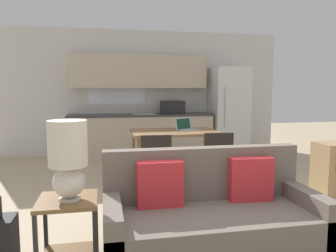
% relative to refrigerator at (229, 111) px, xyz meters
% --- Properties ---
extents(ground_plane, '(20.00, 20.00, 0.00)m').
position_rel_refrigerator_xyz_m(ground_plane, '(-1.95, -4.23, -0.95)').
color(ground_plane, tan).
extents(wall_back, '(6.40, 0.07, 2.70)m').
position_rel_refrigerator_xyz_m(wall_back, '(-1.96, 0.40, 0.40)').
color(wall_back, silver).
rests_on(wall_back, ground_plane).
extents(kitchen_counter, '(3.05, 0.65, 2.15)m').
position_rel_refrigerator_xyz_m(kitchen_counter, '(-1.94, 0.10, -0.11)').
color(kitchen_counter, beige).
rests_on(kitchen_counter, ground_plane).
extents(refrigerator, '(0.76, 0.74, 1.90)m').
position_rel_refrigerator_xyz_m(refrigerator, '(0.00, 0.00, 0.00)').
color(refrigerator, white).
rests_on(refrigerator, ground_plane).
extents(dining_table, '(1.37, 0.88, 0.77)m').
position_rel_refrigerator_xyz_m(dining_table, '(-1.63, -1.83, -0.25)').
color(dining_table, olive).
rests_on(dining_table, ground_plane).
extents(couch, '(1.82, 0.80, 0.89)m').
position_rel_refrigerator_xyz_m(couch, '(-1.86, -4.27, -0.61)').
color(couch, '#3D2D1E').
rests_on(couch, ground_plane).
extents(side_table, '(0.45, 0.45, 0.59)m').
position_rel_refrigerator_xyz_m(side_table, '(-3.03, -4.34, -0.56)').
color(side_table, brown).
rests_on(side_table, ground_plane).
extents(table_lamp, '(0.29, 0.29, 0.61)m').
position_rel_refrigerator_xyz_m(table_lamp, '(-3.01, -4.36, -0.03)').
color(table_lamp, silver).
rests_on(table_lamp, side_table).
extents(dining_chair_near_left, '(0.45, 0.45, 0.84)m').
position_rel_refrigerator_xyz_m(dining_chair_near_left, '(-2.08, -2.63, -0.46)').
color(dining_chair_near_left, black).
rests_on(dining_chair_near_left, ground_plane).
extents(dining_chair_near_right, '(0.46, 0.46, 0.84)m').
position_rel_refrigerator_xyz_m(dining_chair_near_right, '(-1.20, -2.58, -0.46)').
color(dining_chair_near_right, black).
rests_on(dining_chair_near_right, ground_plane).
extents(laptop, '(0.40, 0.38, 0.20)m').
position_rel_refrigerator_xyz_m(laptop, '(-1.43, -1.76, -0.14)').
color(laptop, '#B7BABC').
rests_on(laptop, dining_table).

